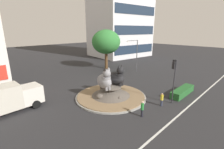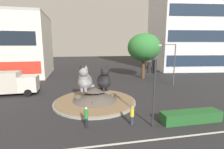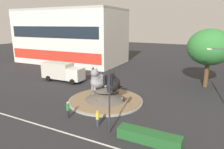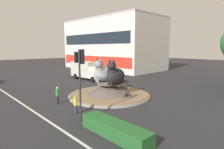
{
  "view_description": "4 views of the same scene",
  "coord_description": "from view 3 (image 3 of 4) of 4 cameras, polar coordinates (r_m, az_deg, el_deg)",
  "views": [
    {
      "loc": [
        -13.45,
        -13.73,
        8.54
      ],
      "look_at": [
        0.97,
        0.76,
        2.74
      ],
      "focal_mm": 25.35,
      "sensor_mm": 36.0,
      "label": 1
    },
    {
      "loc": [
        -1.47,
        -17.76,
        6.31
      ],
      "look_at": [
        2.43,
        2.47,
        2.68
      ],
      "focal_mm": 26.38,
      "sensor_mm": 36.0,
      "label": 2
    },
    {
      "loc": [
        11.6,
        -20.7,
        9.23
      ],
      "look_at": [
        0.56,
        0.62,
        3.31
      ],
      "focal_mm": 32.87,
      "sensor_mm": 36.0,
      "label": 3
    },
    {
      "loc": [
        15.26,
        -13.75,
        5.38
      ],
      "look_at": [
        -0.5,
        0.89,
        2.32
      ],
      "focal_mm": 29.82,
      "sensor_mm": 36.0,
      "label": 4
    }
  ],
  "objects": [
    {
      "name": "ground_plane",
      "position": [
        25.46,
        -1.78,
        -7.41
      ],
      "size": [
        160.0,
        160.0,
        0.0
      ],
      "primitive_type": "plane",
      "color": "#28282B"
    },
    {
      "name": "lane_centreline",
      "position": [
        19.36,
        -14.19,
        -15.08
      ],
      "size": [
        112.0,
        0.2,
        0.01
      ],
      "primitive_type": "cube",
      "color": "silver",
      "rests_on": "ground"
    },
    {
      "name": "roundabout_island",
      "position": [
        25.28,
        -1.78,
        -6.15
      ],
      "size": [
        9.11,
        9.11,
        1.51
      ],
      "color": "gray",
      "rests_on": "ground"
    },
    {
      "name": "cat_statue_grey",
      "position": [
        25.17,
        -3.92,
        -1.62
      ],
      "size": [
        2.18,
        2.78,
        2.8
      ],
      "rotation": [
        0.0,
        0.0,
        -1.8
      ],
      "color": "gray",
      "rests_on": "roundabout_island"
    },
    {
      "name": "cat_statue_black",
      "position": [
        24.09,
        0.23,
        -2.31
      ],
      "size": [
        1.76,
        2.85,
        2.77
      ],
      "rotation": [
        0.0,
        0.0,
        -1.51
      ],
      "color": "black",
      "rests_on": "roundabout_island"
    },
    {
      "name": "traffic_light_mast",
      "position": [
        17.15,
        -0.79,
        -4.37
      ],
      "size": [
        0.76,
        0.49,
        5.29
      ],
      "rotation": [
        0.0,
        0.0,
        1.46
      ],
      "color": "#2D2D33",
      "rests_on": "ground"
    },
    {
      "name": "shophouse_block",
      "position": [
        52.11,
        -11.36,
        10.39
      ],
      "size": [
        25.7,
        14.21,
        12.66
      ],
      "rotation": [
        0.0,
        0.0,
        0.03
      ],
      "color": "silver",
      "rests_on": "ground"
    },
    {
      "name": "clipped_hedge_strip",
      "position": [
        17.37,
        10.21,
        -16.76
      ],
      "size": [
        5.13,
        1.2,
        0.9
      ],
      "primitive_type": "cube",
      "color": "#235B28",
      "rests_on": "ground"
    },
    {
      "name": "broadleaf_tree_behind_island",
      "position": [
        33.02,
        25.45,
        6.84
      ],
      "size": [
        6.2,
        6.2,
        8.62
      ],
      "color": "brown",
      "rests_on": "ground"
    },
    {
      "name": "pedestrian_green_shirt",
      "position": [
        21.38,
        -12.16,
        -9.35
      ],
      "size": [
        0.3,
        0.3,
        1.7
      ],
      "rotation": [
        0.0,
        0.0,
        3.67
      ],
      "color": "black",
      "rests_on": "ground"
    },
    {
      "name": "pedestrian_yellow_shirt",
      "position": [
        19.32,
        -4.05,
        -11.96
      ],
      "size": [
        0.32,
        0.32,
        1.57
      ],
      "rotation": [
        0.0,
        0.0,
        4.83
      ],
      "color": "#33384C",
      "rests_on": "ground"
    },
    {
      "name": "delivery_box_truck",
      "position": [
        34.87,
        -13.73,
        0.87
      ],
      "size": [
        7.36,
        2.8,
        3.03
      ],
      "rotation": [
        0.0,
        0.0,
        0.04
      ],
      "color": "silver",
      "rests_on": "ground"
    }
  ]
}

